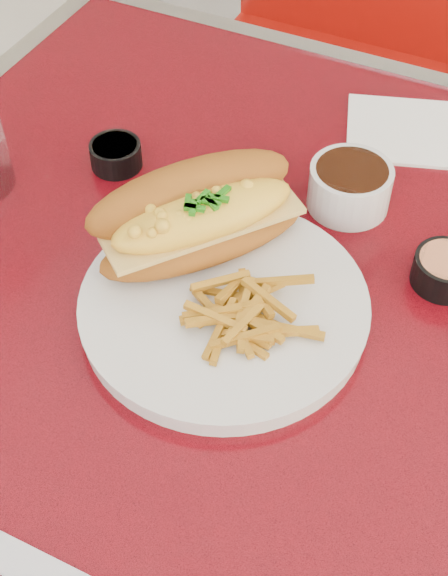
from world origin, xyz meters
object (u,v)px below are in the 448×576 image
at_px(gravy_ramekin, 350,186).
at_px(sauce_cup_left, 116,154).
at_px(mac_hoagie, 199,215).
at_px(fork, 269,252).
at_px(diner_table, 360,381).
at_px(sauce_cup_right, 446,269).
at_px(dinner_plate, 224,307).

height_order(gravy_ramekin, sauce_cup_left, gravy_ramekin).
relative_size(mac_hoagie, gravy_ramekin, 2.05).
bearing_deg(fork, mac_hoagie, 72.83).
relative_size(diner_table, sauce_cup_left, 15.41).
height_order(diner_table, gravy_ramekin, gravy_ramekin).
bearing_deg(sauce_cup_right, mac_hoagie, -161.90).
bearing_deg(gravy_ramekin, mac_hoagie, -127.27).
xyz_separation_m(mac_hoagie, gravy_ramekin, (0.11, 0.15, -0.04)).
relative_size(sauce_cup_left, sauce_cup_right, 0.93).
height_order(sauce_cup_left, sauce_cup_right, sauce_cup_right).
bearing_deg(sauce_cup_right, dinner_plate, -143.16).
bearing_deg(sauce_cup_right, fork, -161.45).
relative_size(dinner_plate, sauce_cup_right, 3.91).
xyz_separation_m(fork, sauce_cup_left, (-0.23, 0.07, -0.00)).
bearing_deg(diner_table, dinner_plate, -143.59).
bearing_deg(sauce_cup_left, fork, -17.69).
distance_m(dinner_plate, sauce_cup_right, 0.23).
relative_size(mac_hoagie, sauce_cup_right, 2.86).
height_order(mac_hoagie, gravy_ramekin, mac_hoagie).
distance_m(mac_hoagie, sauce_cup_left, 0.19).
height_order(mac_hoagie, sauce_cup_right, mac_hoagie).
height_order(dinner_plate, fork, same).
distance_m(diner_table, dinner_plate, 0.24).
relative_size(fork, gravy_ramekin, 1.04).
distance_m(mac_hoagie, gravy_ramekin, 0.19).
relative_size(dinner_plate, mac_hoagie, 1.37).
bearing_deg(diner_table, mac_hoagie, -168.80).
bearing_deg(sauce_cup_left, mac_hoagie, -30.65).
relative_size(diner_table, dinner_plate, 3.65).
distance_m(mac_hoagie, fork, 0.08).
bearing_deg(diner_table, gravy_ramekin, 124.36).
xyz_separation_m(fork, sauce_cup_right, (0.17, 0.06, -0.00)).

